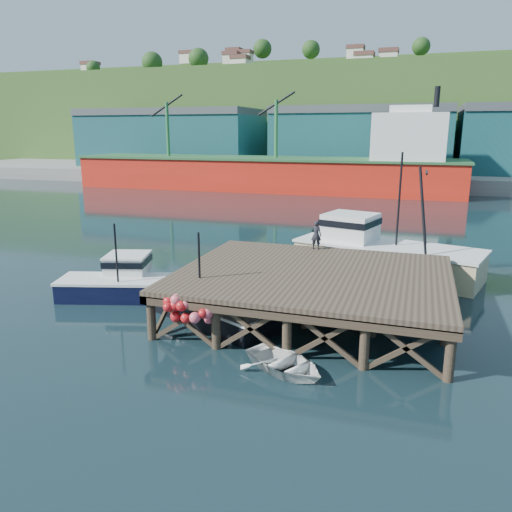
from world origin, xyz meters
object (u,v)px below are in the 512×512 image
at_px(dinghy, 285,363).
at_px(dockworker, 316,235).
at_px(boat_black, 217,303).
at_px(trawler, 383,250).
at_px(boat_navy, 124,281).

bearing_deg(dinghy, dockworker, 35.25).
relative_size(boat_black, trawler, 0.62).
distance_m(trawler, dockworker, 5.13).
xyz_separation_m(boat_navy, dinghy, (10.06, -5.54, -0.46)).
bearing_deg(dockworker, boat_black, 61.73).
relative_size(trawler, dockworker, 7.34).
bearing_deg(boat_black, boat_navy, -168.12).
relative_size(trawler, dinghy, 3.45).
relative_size(boat_black, dinghy, 2.15).
height_order(boat_navy, boat_black, boat_black).
bearing_deg(dinghy, trawler, 20.15).
bearing_deg(boat_black, dinghy, -17.71).
distance_m(trawler, dinghy, 14.08).
relative_size(boat_navy, dockworker, 4.36).
distance_m(boat_navy, dockworker, 10.38).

